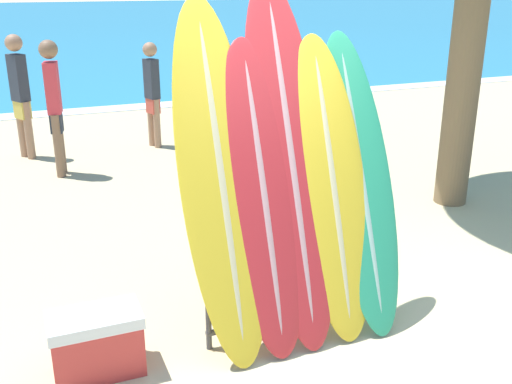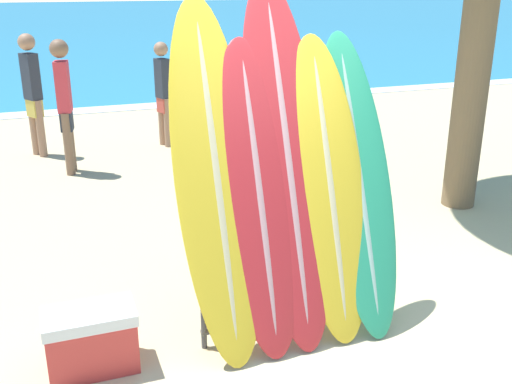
{
  "view_description": "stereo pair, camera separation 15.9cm",
  "coord_description": "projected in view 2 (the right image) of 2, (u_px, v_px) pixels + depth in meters",
  "views": [
    {
      "loc": [
        -2.05,
        -3.12,
        2.41
      ],
      "look_at": [
        -0.35,
        1.08,
        0.79
      ],
      "focal_mm": 42.0,
      "sensor_mm": 36.0,
      "label": 1
    },
    {
      "loc": [
        -1.9,
        -3.17,
        2.41
      ],
      "look_at": [
        -0.35,
        1.08,
        0.79
      ],
      "focal_mm": 42.0,
      "sensor_mm": 36.0,
      "label": 2
    }
  ],
  "objects": [
    {
      "name": "ground_plane",
      "position": [
        355.0,
        340.0,
        4.23
      ],
      "size": [
        160.0,
        160.0,
        0.0
      ],
      "primitive_type": "plane",
      "color": "#CCB789"
    },
    {
      "name": "person_mid_beach",
      "position": [
        65.0,
        102.0,
        7.57
      ],
      "size": [
        0.23,
        0.29,
        1.71
      ],
      "rotation": [
        0.0,
        0.0,
        4.53
      ],
      "color": "#846047",
      "rests_on": "ground_plane"
    },
    {
      "name": "surfboard_slot_2",
      "position": [
        287.0,
        163.0,
        4.07
      ],
      "size": [
        0.56,
        0.99,
        2.45
      ],
      "color": "red",
      "rests_on": "ground_plane"
    },
    {
      "name": "ocean_water",
      "position": [
        62.0,
        19.0,
        37.81
      ],
      "size": [
        120.0,
        60.0,
        0.01
      ],
      "color": "teal",
      "rests_on": "ground_plane"
    },
    {
      "name": "surfboard_rack",
      "position": [
        295.0,
        277.0,
        4.22
      ],
      "size": [
        1.38,
        0.04,
        0.78
      ],
      "color": "#47474C",
      "rests_on": "ground_plane"
    },
    {
      "name": "surfboard_slot_1",
      "position": [
        258.0,
        198.0,
        3.99
      ],
      "size": [
        0.53,
        0.85,
        2.06
      ],
      "color": "red",
      "rests_on": "ground_plane"
    },
    {
      "name": "person_near_water",
      "position": [
        163.0,
        90.0,
        8.88
      ],
      "size": [
        0.21,
        0.26,
        1.55
      ],
      "rotation": [
        0.0,
        0.0,
        1.9
      ],
      "color": "#A87A5B",
      "rests_on": "ground_plane"
    },
    {
      "name": "person_far_right",
      "position": [
        291.0,
        97.0,
        8.02
      ],
      "size": [
        0.29,
        0.27,
        1.67
      ],
      "rotation": [
        0.0,
        0.0,
        2.51
      ],
      "color": "beige",
      "rests_on": "ground_plane"
    },
    {
      "name": "person_far_left",
      "position": [
        33.0,
        91.0,
        8.35
      ],
      "size": [
        0.26,
        0.29,
        1.71
      ],
      "rotation": [
        0.0,
        0.0,
        5.22
      ],
      "color": "#A87A5B",
      "rests_on": "ground_plane"
    },
    {
      "name": "cooler_box",
      "position": [
        91.0,
        340.0,
        3.85
      ],
      "size": [
        0.58,
        0.34,
        0.43
      ],
      "color": "red",
      "rests_on": "ground_plane"
    },
    {
      "name": "surfboard_slot_3",
      "position": [
        329.0,
        189.0,
        4.16
      ],
      "size": [
        0.55,
        0.83,
        2.07
      ],
      "color": "yellow",
      "rests_on": "ground_plane"
    },
    {
      "name": "surfboard_slot_0",
      "position": [
        216.0,
        181.0,
        3.91
      ],
      "size": [
        0.56,
        0.96,
        2.33
      ],
      "color": "yellow",
      "rests_on": "ground_plane"
    },
    {
      "name": "surfboard_slot_4",
      "position": [
        359.0,
        183.0,
        4.26
      ],
      "size": [
        0.51,
        0.92,
        2.07
      ],
      "color": "#289E70",
      "rests_on": "ground_plane"
    }
  ]
}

